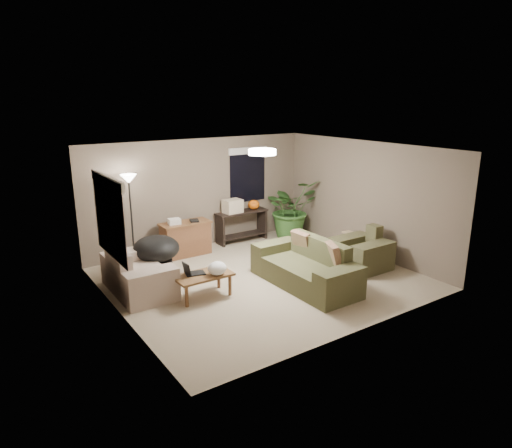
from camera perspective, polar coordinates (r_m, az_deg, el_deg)
room_shell at (r=8.50m, az=0.76°, el=1.00°), size 5.50×5.50×5.50m
main_sofa at (r=8.58m, az=6.31°, el=-5.68°), size 0.95×2.20×0.85m
throw_pillows at (r=8.61m, az=7.68°, el=-3.11°), size 0.40×1.38×0.47m
loveseat at (r=8.48m, az=-14.67°, el=-6.34°), size 0.90×1.60×0.85m
armchair at (r=9.59m, az=13.02°, el=-3.63°), size 0.95×1.00×0.85m
coffee_table at (r=8.04m, az=-6.63°, el=-6.68°), size 1.00×0.55×0.42m
laptop at (r=8.01m, az=-8.06°, el=-5.89°), size 0.39×0.30×0.24m
plastic_bag at (r=7.94m, az=-4.88°, el=-5.54°), size 0.42×0.40×0.23m
desk at (r=10.18m, az=-8.77°, el=-1.81°), size 1.10×0.50×0.75m
desk_papers at (r=9.99m, az=-9.65°, el=0.35°), size 0.71×0.30×0.12m
console_table at (r=11.02m, az=-1.80°, el=0.04°), size 1.30×0.40×0.75m
pumpkin at (r=11.10m, az=-0.29°, el=2.44°), size 0.29×0.29×0.23m
cardboard_box at (r=10.77m, az=-2.94°, el=2.25°), size 0.44×0.34×0.32m
papasan_chair at (r=9.11m, az=-12.33°, el=-3.51°), size 1.19×1.19×0.80m
floor_lamp at (r=9.50m, az=-15.54°, el=4.13°), size 0.32×0.32×1.91m
ceiling_fixture at (r=8.28m, az=0.79°, el=8.99°), size 0.50×0.50×0.10m
houseplant at (r=11.40m, az=4.34°, el=1.20°), size 1.30×1.45×1.13m
cat_scratching_post at (r=10.41m, az=11.42°, el=-2.49°), size 0.32×0.32×0.50m
window_left at (r=7.49m, az=-18.00°, el=2.42°), size 0.05×1.56×1.33m
window_back at (r=11.12m, az=-1.04°, el=7.31°), size 1.06×0.05×1.33m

